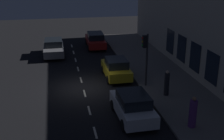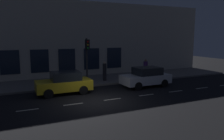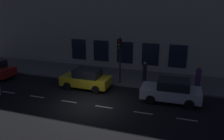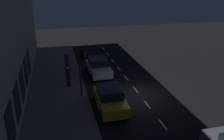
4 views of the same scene
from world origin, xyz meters
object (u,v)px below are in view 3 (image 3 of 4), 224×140
Objects in this scene: traffic_light at (120,53)px; pedestrian_0 at (145,73)px; parked_car_1 at (171,91)px; pedestrian_1 at (198,78)px; parked_car_0 at (86,79)px.

traffic_light reaches higher than pedestrian_0.
traffic_light reaches higher than parked_car_1.
traffic_light is at bearing 63.47° from parked_car_1.
parked_car_1 is at bearing -42.49° from pedestrian_1.
traffic_light is at bearing -93.05° from pedestrian_1.
parked_car_0 is at bearing 125.40° from traffic_light.
pedestrian_0 is at bearing -102.47° from pedestrian_1.
parked_car_0 is at bearing 75.61° from pedestrian_0.
parked_car_0 is 2.23× the size of pedestrian_0.
parked_car_1 is (-2.02, -4.33, -1.94)m from traffic_light.
pedestrian_0 is 4.19m from pedestrian_1.
parked_car_1 is 2.34× the size of pedestrian_0.
parked_car_1 is at bearing 173.55° from pedestrian_0.
parked_car_0 is 2.20× the size of pedestrian_1.
parked_car_0 is 6.60m from parked_car_1.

